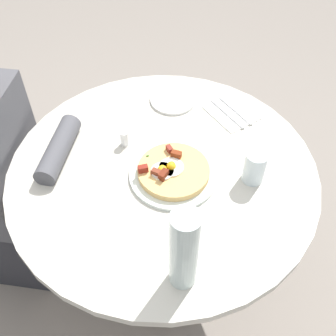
% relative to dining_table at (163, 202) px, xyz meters
% --- Properties ---
extents(ground_plane, '(6.00, 6.00, 0.00)m').
position_rel_dining_table_xyz_m(ground_plane, '(0.00, 0.00, -0.57)').
color(ground_plane, gray).
extents(dining_table, '(0.99, 0.99, 0.75)m').
position_rel_dining_table_xyz_m(dining_table, '(0.00, 0.00, 0.00)').
color(dining_table, beige).
rests_on(dining_table, ground_plane).
extents(person_seated, '(0.38, 0.46, 1.14)m').
position_rel_dining_table_xyz_m(person_seated, '(-0.02, -0.62, -0.06)').
color(person_seated, '#2D2D33').
rests_on(person_seated, ground_plane).
extents(pizza_plate, '(0.28, 0.28, 0.01)m').
position_rel_dining_table_xyz_m(pizza_plate, '(0.02, 0.04, 0.18)').
color(pizza_plate, silver).
rests_on(pizza_plate, dining_table).
extents(breakfast_pizza, '(0.23, 0.23, 0.05)m').
position_rel_dining_table_xyz_m(breakfast_pizza, '(0.02, 0.04, 0.20)').
color(breakfast_pizza, '#DBAF66').
rests_on(breakfast_pizza, pizza_plate).
extents(bread_plate, '(0.17, 0.17, 0.01)m').
position_rel_dining_table_xyz_m(bread_plate, '(-0.34, -0.01, 0.18)').
color(bread_plate, white).
rests_on(bread_plate, dining_table).
extents(napkin, '(0.22, 0.22, 0.00)m').
position_rel_dining_table_xyz_m(napkin, '(-0.30, 0.21, 0.18)').
color(napkin, white).
rests_on(napkin, dining_table).
extents(fork, '(0.14, 0.13, 0.00)m').
position_rel_dining_table_xyz_m(fork, '(-0.29, 0.19, 0.18)').
color(fork, silver).
rests_on(fork, napkin).
extents(knife, '(0.14, 0.13, 0.00)m').
position_rel_dining_table_xyz_m(knife, '(-0.31, 0.22, 0.18)').
color(knife, silver).
rests_on(knife, napkin).
extents(water_glass, '(0.07, 0.07, 0.11)m').
position_rel_dining_table_xyz_m(water_glass, '(0.00, 0.28, 0.23)').
color(water_glass, silver).
rests_on(water_glass, dining_table).
extents(water_bottle, '(0.07, 0.07, 0.27)m').
position_rel_dining_table_xyz_m(water_bottle, '(0.36, 0.11, 0.32)').
color(water_bottle, silver).
rests_on(water_bottle, dining_table).
extents(salt_shaker, '(0.03, 0.03, 0.06)m').
position_rel_dining_table_xyz_m(salt_shaker, '(-0.09, -0.14, 0.21)').
color(salt_shaker, white).
rests_on(salt_shaker, dining_table).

